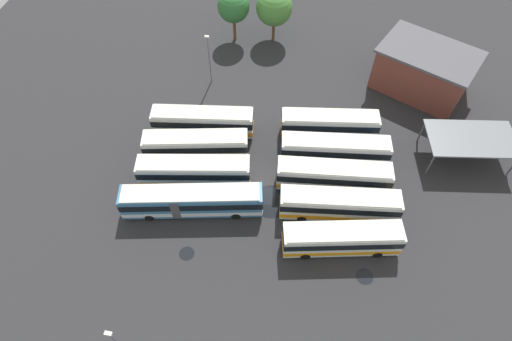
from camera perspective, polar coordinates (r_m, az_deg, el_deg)
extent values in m
plane|color=#28282B|center=(47.92, 1.08, -1.71)|extent=(95.33, 95.33, 0.00)
cube|color=teal|center=(44.94, -8.64, -4.09)|extent=(14.95, 5.28, 3.04)
cube|color=beige|center=(43.62, -8.89, -2.97)|extent=(14.33, 4.97, 0.14)
cube|color=black|center=(44.53, -8.72, -3.75)|extent=(15.03, 5.33, 0.97)
cube|color=silver|center=(45.65, -8.51, -4.66)|extent=(15.03, 5.33, 0.61)
cube|color=black|center=(44.02, 0.86, -3.55)|extent=(0.45, 1.98, 1.12)
cube|color=#47474C|center=(45.19, -10.68, -4.10)|extent=(1.37, 2.62, 2.92)
cylinder|color=black|center=(46.25, -2.71, -3.72)|extent=(1.04, 0.49, 1.00)
cylinder|color=black|center=(45.08, -2.73, -6.13)|extent=(1.04, 0.49, 1.00)
cylinder|color=black|center=(47.47, -13.84, -3.82)|extent=(1.04, 0.49, 1.00)
cylinder|color=black|center=(46.32, -14.18, -6.16)|extent=(1.04, 0.49, 1.00)
cube|color=silver|center=(47.11, -8.36, -0.11)|extent=(12.53, 4.48, 3.04)
cube|color=beige|center=(45.86, -8.59, 1.07)|extent=(12.01, 4.21, 0.14)
cube|color=black|center=(46.73, -8.43, 0.25)|extent=(12.60, 4.53, 0.97)
cube|color=orange|center=(47.80, -8.24, -0.71)|extent=(12.60, 4.53, 0.61)
cube|color=black|center=(46.12, -0.86, 0.29)|extent=(0.40, 1.99, 1.12)
cylinder|color=black|center=(48.43, -3.59, 0.02)|extent=(1.04, 0.46, 1.00)
cylinder|color=black|center=(47.13, -3.71, -2.18)|extent=(1.04, 0.46, 1.00)
cylinder|color=black|center=(49.52, -12.43, 0.06)|extent=(1.04, 0.46, 1.00)
cylinder|color=black|center=(48.25, -12.78, -2.09)|extent=(1.04, 0.46, 1.00)
cube|color=silver|center=(49.40, -8.10, 3.37)|extent=(12.18, 4.71, 3.04)
cube|color=beige|center=(48.20, -8.32, 4.58)|extent=(11.68, 4.42, 0.14)
cube|color=black|center=(49.03, -8.17, 3.73)|extent=(12.25, 4.76, 0.97)
cube|color=orange|center=(50.05, -7.99, 2.75)|extent=(12.25, 4.76, 0.61)
cube|color=black|center=(48.54, -1.15, 3.95)|extent=(0.45, 1.98, 1.12)
cylinder|color=black|center=(50.80, -3.70, 3.48)|extent=(1.04, 0.49, 1.00)
cylinder|color=black|center=(49.38, -3.75, 1.48)|extent=(1.04, 0.49, 1.00)
cylinder|color=black|center=(51.71, -11.93, 3.29)|extent=(1.04, 0.49, 1.00)
cylinder|color=black|center=(50.32, -12.19, 1.32)|extent=(1.04, 0.49, 1.00)
cube|color=silver|center=(51.81, -7.18, 6.58)|extent=(12.32, 4.04, 3.04)
cube|color=beige|center=(50.66, -7.36, 7.81)|extent=(11.81, 3.79, 0.14)
cube|color=black|center=(51.45, -7.24, 6.95)|extent=(12.38, 4.09, 0.97)
cube|color=orange|center=(52.43, -7.09, 5.95)|extent=(12.38, 4.09, 0.61)
cube|color=black|center=(50.81, -0.43, 6.88)|extent=(0.33, 2.00, 1.12)
cylinder|color=black|center=(53.10, -2.87, 6.42)|extent=(1.03, 0.43, 1.00)
cylinder|color=black|center=(51.60, -3.04, 4.59)|extent=(1.03, 0.43, 1.00)
cylinder|color=black|center=(54.20, -10.85, 6.55)|extent=(1.03, 0.43, 1.00)
cylinder|color=black|center=(52.73, -11.22, 4.76)|extent=(1.03, 0.43, 1.00)
cube|color=silver|center=(43.08, 11.51, -9.03)|extent=(11.89, 4.72, 3.04)
cube|color=beige|center=(41.70, 11.86, -8.01)|extent=(11.40, 4.44, 0.14)
cube|color=black|center=(42.65, 11.61, -8.72)|extent=(11.96, 4.77, 0.97)
cube|color=orange|center=(43.82, 11.32, -9.54)|extent=(11.96, 4.77, 0.61)
cube|color=black|center=(44.17, 19.11, -8.19)|extent=(0.46, 1.98, 1.12)
cylinder|color=black|center=(45.59, 15.51, -8.28)|extent=(1.04, 0.49, 1.00)
cylinder|color=black|center=(44.64, 16.05, -10.81)|extent=(1.04, 0.49, 1.00)
cylinder|color=black|center=(44.15, 6.38, -8.75)|extent=(1.04, 0.49, 1.00)
cylinder|color=black|center=(43.17, 6.66, -11.39)|extent=(1.04, 0.49, 1.00)
cube|color=silver|center=(45.05, 11.18, -4.51)|extent=(12.57, 3.90, 3.04)
cube|color=beige|center=(43.73, 11.50, -3.41)|extent=(12.05, 3.65, 0.14)
cube|color=black|center=(44.65, 11.27, -4.18)|extent=(12.63, 3.94, 0.97)
cube|color=orange|center=(45.77, 11.01, -5.08)|extent=(12.63, 3.94, 0.61)
cube|color=black|center=(46.00, 18.94, -4.33)|extent=(0.30, 2.00, 1.12)
cylinder|color=black|center=(47.51, 15.42, -4.35)|extent=(1.03, 0.42, 1.00)
cylinder|color=black|center=(46.37, 15.71, -6.70)|extent=(1.03, 0.42, 1.00)
cylinder|color=black|center=(46.30, 6.14, -4.03)|extent=(1.03, 0.42, 1.00)
cylinder|color=black|center=(45.13, 6.16, -6.44)|extent=(1.03, 0.42, 1.00)
cube|color=silver|center=(47.03, 10.42, -0.70)|extent=(12.52, 3.67, 3.04)
cube|color=beige|center=(45.77, 10.71, 0.46)|extent=(12.01, 3.43, 0.14)
cube|color=black|center=(46.64, 10.51, -0.35)|extent=(12.58, 3.71, 0.97)
cube|color=orange|center=(47.71, 10.27, -1.30)|extent=(12.58, 3.71, 0.61)
cube|color=black|center=(47.81, 17.87, -0.72)|extent=(0.26, 2.00, 1.12)
cylinder|color=black|center=(49.40, 14.54, -0.80)|extent=(1.03, 0.40, 1.00)
cylinder|color=black|center=(48.13, 14.75, -2.97)|extent=(1.03, 0.40, 1.00)
cylinder|color=black|center=(48.39, 5.66, -0.27)|extent=(1.03, 0.40, 1.00)
cylinder|color=black|center=(47.09, 5.62, -2.48)|extent=(1.03, 0.40, 1.00)
cube|color=silver|center=(49.34, 10.59, 2.78)|extent=(12.46, 3.88, 3.04)
cube|color=beige|center=(48.14, 10.87, 3.97)|extent=(11.95, 3.62, 0.14)
cube|color=black|center=(48.97, 10.67, 3.14)|extent=(12.52, 3.92, 0.97)
cube|color=#1E56A8|center=(49.99, 10.45, 2.16)|extent=(12.52, 3.92, 0.61)
cube|color=black|center=(50.18, 17.64, 2.81)|extent=(0.30, 2.00, 1.12)
cylinder|color=black|center=(51.74, 14.47, 2.59)|extent=(1.03, 0.42, 1.00)
cylinder|color=black|center=(50.36, 14.71, 0.60)|extent=(1.03, 0.42, 1.00)
cylinder|color=black|center=(50.65, 6.05, 3.03)|extent=(1.03, 0.42, 1.00)
cylinder|color=black|center=(49.25, 6.06, 1.02)|extent=(1.03, 0.42, 1.00)
cube|color=silver|center=(51.83, 9.88, 6.13)|extent=(11.71, 4.04, 3.04)
cube|color=beige|center=(50.68, 10.13, 7.35)|extent=(11.23, 3.78, 0.14)
cube|color=black|center=(51.47, 9.96, 6.50)|extent=(11.77, 4.08, 0.97)
cube|color=orange|center=(52.45, 9.75, 5.51)|extent=(11.77, 4.08, 0.61)
cube|color=black|center=(52.57, 16.21, 6.26)|extent=(0.34, 1.99, 1.12)
cylinder|color=black|center=(54.17, 13.35, 5.89)|extent=(1.03, 0.44, 1.00)
cylinder|color=black|center=(52.70, 13.60, 4.08)|extent=(1.03, 0.44, 1.00)
cylinder|color=black|center=(53.15, 5.79, 6.22)|extent=(1.03, 0.44, 1.00)
cylinder|color=black|center=(51.65, 5.85, 4.38)|extent=(1.03, 0.44, 1.00)
cube|color=brown|center=(60.48, 21.64, 12.34)|extent=(13.28, 11.52, 5.73)
cube|color=#4C4C51|center=(58.70, 22.55, 14.54)|extent=(14.07, 12.21, 0.36)
cube|color=black|center=(62.48, 16.48, 13.42)|extent=(0.83, 1.65, 2.20)
cube|color=slate|center=(53.36, 27.15, 3.86)|extent=(10.51, 6.87, 0.20)
cylinder|color=#59595B|center=(58.09, 30.02, 4.36)|extent=(0.20, 0.20, 3.29)
cylinder|color=#59595B|center=(54.27, 21.44, 4.92)|extent=(0.20, 0.20, 3.29)
cylinder|color=#59595B|center=(51.31, 22.47, 0.78)|extent=(0.20, 0.20, 3.29)
cylinder|color=slate|center=(57.36, -6.31, 14.54)|extent=(0.16, 0.16, 7.04)
cube|color=silver|center=(55.12, -6.67, 17.52)|extent=(0.56, 0.28, 0.20)
cube|color=silver|center=(33.41, -19.32, -20.06)|extent=(0.56, 0.28, 0.20)
cylinder|color=brown|center=(65.64, -2.92, 18.55)|extent=(0.44, 0.44, 3.54)
sphere|color=#2D6B33|center=(63.59, -3.07, 21.28)|extent=(4.55, 4.55, 4.55)
cylinder|color=brown|center=(65.85, 2.37, 18.42)|extent=(0.44, 0.44, 3.03)
sphere|color=#478438|center=(63.79, 2.49, 21.15)|extent=(5.17, 5.17, 5.17)
cylinder|color=black|center=(49.53, 9.02, -0.04)|extent=(2.66, 2.66, 0.01)
cylinder|color=black|center=(43.87, 14.45, -13.70)|extent=(1.72, 1.72, 0.01)
cylinder|color=black|center=(46.57, 2.05, -4.21)|extent=(4.30, 4.30, 0.01)
cylinder|color=black|center=(44.11, -9.34, -11.01)|extent=(1.57, 1.57, 0.01)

